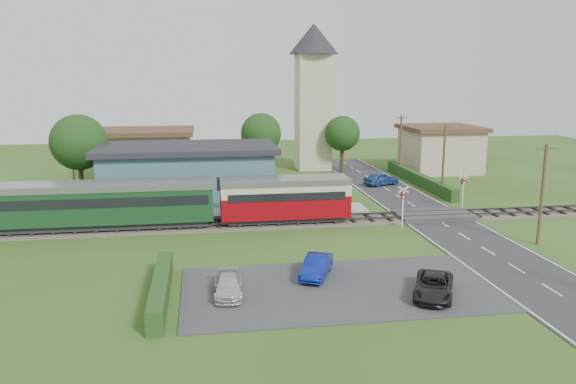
{
  "coord_description": "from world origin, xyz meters",
  "views": [
    {
      "loc": [
        -8.62,
        -40.33,
        11.54
      ],
      "look_at": [
        -1.82,
        4.0,
        2.16
      ],
      "focal_mm": 35.0,
      "sensor_mm": 36.0,
      "label": 1
    }
  ],
  "objects": [
    {
      "name": "railway_track",
      "position": [
        0.0,
        2.0,
        0.11
      ],
      "size": [
        76.0,
        3.2,
        0.49
      ],
      "color": "#4C443D",
      "rests_on": "ground"
    },
    {
      "name": "crossing_deck",
      "position": [
        10.0,
        2.0,
        0.23
      ],
      "size": [
        6.2,
        3.4,
        0.45
      ],
      "primitive_type": "cube",
      "color": "#333335",
      "rests_on": "ground"
    },
    {
      "name": "ground",
      "position": [
        0.0,
        0.0,
        0.0
      ],
      "size": [
        120.0,
        120.0,
        0.0
      ],
      "primitive_type": "plane",
      "color": "#2D4C19"
    },
    {
      "name": "utility_pole_b",
      "position": [
        14.2,
        -6.0,
        3.63
      ],
      "size": [
        1.4,
        0.22,
        7.0
      ],
      "color": "#473321",
      "rests_on": "ground"
    },
    {
      "name": "pedestrian_far",
      "position": [
        -15.73,
        4.54,
        1.19
      ],
      "size": [
        0.7,
        0.82,
        1.48
      ],
      "primitive_type": "imported",
      "rotation": [
        0.0,
        0.0,
        1.36
      ],
      "color": "gray",
      "rests_on": "platform"
    },
    {
      "name": "station_building",
      "position": [
        -10.0,
        10.99,
        2.69
      ],
      "size": [
        16.0,
        9.0,
        5.3
      ],
      "color": "#476D77",
      "rests_on": "ground"
    },
    {
      "name": "crossing_signal_far",
      "position": [
        13.6,
        4.39,
        2.14
      ],
      "size": [
        0.84,
        0.28,
        3.28
      ],
      "color": "silver",
      "rests_on": "ground"
    },
    {
      "name": "car_on_road",
      "position": [
        10.09,
        16.07,
        0.72
      ],
      "size": [
        4.27,
        3.01,
        1.35
      ],
      "primitive_type": "imported",
      "rotation": [
        0.0,
        0.0,
        1.97
      ],
      "color": "#274A92",
      "rests_on": "road"
    },
    {
      "name": "church_tower",
      "position": [
        5.0,
        28.0,
        10.23
      ],
      "size": [
        6.0,
        6.0,
        17.6
      ],
      "color": "#C1BA94",
      "rests_on": "ground"
    },
    {
      "name": "car_park_dark",
      "position": [
        3.2,
        -13.94,
        0.66
      ],
      "size": [
        3.53,
        4.58,
        1.16
      ],
      "primitive_type": "imported",
      "rotation": [
        0.0,
        0.0,
        -0.45
      ],
      "color": "black",
      "rests_on": "car_park"
    },
    {
      "name": "house_east",
      "position": [
        20.0,
        24.0,
        2.8
      ],
      "size": [
        8.8,
        8.8,
        5.5
      ],
      "color": "tan",
      "rests_on": "ground"
    },
    {
      "name": "tree_a",
      "position": [
        -20.0,
        14.0,
        5.38
      ],
      "size": [
        5.2,
        5.2,
        8.0
      ],
      "color": "#332316",
      "rests_on": "ground"
    },
    {
      "name": "crossing_signal_near",
      "position": [
        6.4,
        -0.41,
        2.14
      ],
      "size": [
        0.84,
        0.28,
        3.28
      ],
      "color": "silver",
      "rests_on": "ground"
    },
    {
      "name": "train",
      "position": [
        -19.15,
        2.0,
        2.18
      ],
      "size": [
        43.2,
        2.9,
        3.4
      ],
      "color": "#232328",
      "rests_on": "ground"
    },
    {
      "name": "tree_b",
      "position": [
        -2.0,
        23.0,
        5.02
      ],
      "size": [
        4.6,
        4.6,
        7.34
      ],
      "color": "#332316",
      "rests_on": "ground"
    },
    {
      "name": "utility_pole_c",
      "position": [
        14.2,
        10.0,
        3.63
      ],
      "size": [
        1.4,
        0.22,
        7.0
      ],
      "color": "#473321",
      "rests_on": "ground"
    },
    {
      "name": "car_park_blue",
      "position": [
        -2.3,
        -10.03,
        0.69
      ],
      "size": [
        2.67,
        3.9,
        1.22
      ],
      "primitive_type": "imported",
      "rotation": [
        0.0,
        0.0,
        -0.42
      ],
      "color": "navy",
      "rests_on": "car_park"
    },
    {
      "name": "car_park_silver",
      "position": [
        -7.5,
        -12.1,
        0.59
      ],
      "size": [
        1.59,
        3.6,
        1.03
      ],
      "primitive_type": "imported",
      "rotation": [
        0.0,
        0.0,
        -0.04
      ],
      "color": "silver",
      "rests_on": "car_park"
    },
    {
      "name": "streetlamp_west",
      "position": [
        -22.0,
        20.0,
        3.04
      ],
      "size": [
        0.3,
        0.3,
        5.15
      ],
      "color": "#3F3F47",
      "rests_on": "ground"
    },
    {
      "name": "utility_pole_d",
      "position": [
        14.2,
        22.0,
        3.63
      ],
      "size": [
        1.4,
        0.22,
        7.0
      ],
      "color": "#473321",
      "rests_on": "ground"
    },
    {
      "name": "streetlamp_east",
      "position": [
        16.0,
        27.0,
        3.04
      ],
      "size": [
        0.3,
        0.3,
        5.15
      ],
      "color": "#3F3F47",
      "rests_on": "ground"
    },
    {
      "name": "pedestrian_near",
      "position": [
        -4.55,
        5.52,
        1.31
      ],
      "size": [
        0.66,
        0.46,
        1.73
      ],
      "primitive_type": "imported",
      "rotation": [
        0.0,
        0.0,
        3.06
      ],
      "color": "gray",
      "rests_on": "platform"
    },
    {
      "name": "hedge_carpark",
      "position": [
        -11.0,
        -12.0,
        0.6
      ],
      "size": [
        0.8,
        9.0,
        1.2
      ],
      "primitive_type": "cube",
      "color": "#193814",
      "rests_on": "ground"
    },
    {
      "name": "road",
      "position": [
        10.0,
        0.0,
        0.03
      ],
      "size": [
        6.0,
        70.0,
        0.05
      ],
      "primitive_type": "cube",
      "color": "#28282B",
      "rests_on": "ground"
    },
    {
      "name": "house_west",
      "position": [
        -15.0,
        25.0,
        2.79
      ],
      "size": [
        10.8,
        8.8,
        5.5
      ],
      "color": "tan",
      "rests_on": "ground"
    },
    {
      "name": "car_park",
      "position": [
        -1.5,
        -12.0,
        0.04
      ],
      "size": [
        17.0,
        9.0,
        0.08
      ],
      "primitive_type": "cube",
      "color": "#333335",
      "rests_on": "ground"
    },
    {
      "name": "platform",
      "position": [
        -10.0,
        5.2,
        0.23
      ],
      "size": [
        30.0,
        3.0,
        0.45
      ],
      "primitive_type": "cube",
      "color": "gray",
      "rests_on": "ground"
    },
    {
      "name": "equipment_hut",
      "position": [
        -18.0,
        5.2,
        1.75
      ],
      "size": [
        2.3,
        2.3,
        2.55
      ],
      "color": "#C1BA94",
      "rests_on": "platform"
    },
    {
      "name": "hedge_roadside",
      "position": [
        14.2,
        16.0,
        0.6
      ],
      "size": [
        0.8,
        18.0,
        1.2
      ],
      "primitive_type": "cube",
      "color": "#193814",
      "rests_on": "ground"
    },
    {
      "name": "tree_c",
      "position": [
        8.0,
        25.0,
        4.65
      ],
      "size": [
        4.2,
        4.2,
        6.78
      ],
      "color": "#332316",
      "rests_on": "ground"
    },
    {
      "name": "hedge_station",
      "position": [
        -10.0,
        15.5,
        0.65
      ],
      "size": [
        22.0,
        0.8,
        1.3
      ],
      "primitive_type": "cube",
      "color": "#193814",
      "rests_on": "ground"
    }
  ]
}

